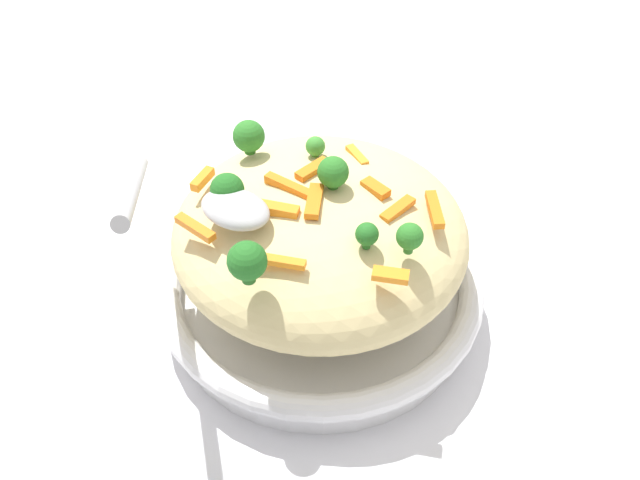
{
  "coord_description": "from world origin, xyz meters",
  "views": [
    {
      "loc": [
        0.23,
        -0.36,
        0.48
      ],
      "look_at": [
        0.0,
        0.0,
        0.09
      ],
      "focal_mm": 39.01,
      "sensor_mm": 36.0,
      "label": 1
    }
  ],
  "objects": [
    {
      "name": "carrot_piece_1",
      "position": [
        0.04,
        0.02,
        0.14
      ],
      "size": [
        0.03,
        0.02,
        0.01
      ],
      "primitive_type": "cube",
      "rotation": [
        0.0,
        0.0,
        6.01
      ],
      "color": "orange",
      "rests_on": "pasta_mound"
    },
    {
      "name": "broccoli_floret_1",
      "position": [
        -0.05,
        -0.05,
        0.15
      ],
      "size": [
        0.03,
        0.03,
        0.03
      ],
      "color": "#205B1C",
      "rests_on": "pasta_mound"
    },
    {
      "name": "carrot_piece_8",
      "position": [
        -0.06,
        -0.09,
        0.14
      ],
      "size": [
        0.04,
        0.01,
        0.01
      ],
      "primitive_type": "cube",
      "rotation": [
        0.0,
        0.0,
        6.16
      ],
      "color": "orange",
      "rests_on": "pasta_mound"
    },
    {
      "name": "broccoli_floret_5",
      "position": [
        0.09,
        -0.02,
        0.15
      ],
      "size": [
        0.02,
        0.02,
        0.02
      ],
      "color": "#296820",
      "rests_on": "pasta_mound"
    },
    {
      "name": "carrot_piece_2",
      "position": [
        0.01,
        -0.02,
        0.14
      ],
      "size": [
        0.03,
        0.04,
        0.01
      ],
      "primitive_type": "cube",
      "rotation": [
        0.0,
        0.0,
        5.17
      ],
      "color": "orange",
      "rests_on": "pasta_mound"
    },
    {
      "name": "carrot_piece_4",
      "position": [
        0.08,
        0.03,
        0.14
      ],
      "size": [
        0.03,
        0.04,
        0.01
      ],
      "primitive_type": "cube",
      "rotation": [
        0.0,
        0.0,
        2.2
      ],
      "color": "orange",
      "rests_on": "pasta_mound"
    },
    {
      "name": "serving_bowl",
      "position": [
        0.0,
        0.0,
        0.03
      ],
      "size": [
        0.29,
        0.29,
        0.05
      ],
      "color": "silver",
      "rests_on": "ground_plane"
    },
    {
      "name": "carrot_piece_10",
      "position": [
        0.0,
        0.06,
        0.14
      ],
      "size": [
        0.03,
        0.02,
        0.01
      ],
      "primitive_type": "cube",
      "rotation": [
        0.0,
        0.0,
        5.74
      ],
      "color": "orange",
      "rests_on": "pasta_mound"
    },
    {
      "name": "carrot_piece_3",
      "position": [
        -0.02,
        -0.04,
        0.14
      ],
      "size": [
        0.04,
        0.02,
        0.01
      ],
      "primitive_type": "cube",
      "rotation": [
        0.0,
        0.0,
        0.3
      ],
      "color": "orange",
      "rests_on": "pasta_mound"
    },
    {
      "name": "carrot_piece_9",
      "position": [
        -0.02,
        -0.01,
        0.14
      ],
      "size": [
        0.04,
        0.01,
        0.01
      ],
      "primitive_type": "cube",
      "rotation": [
        0.0,
        0.0,
        3.1
      ],
      "color": "orange",
      "rests_on": "pasta_mound"
    },
    {
      "name": "carrot_piece_0",
      "position": [
        0.06,
        0.01,
        0.14
      ],
      "size": [
        0.01,
        0.03,
        0.01
      ],
      "primitive_type": "cube",
      "rotation": [
        0.0,
        0.0,
        1.39
      ],
      "color": "orange",
      "rests_on": "pasta_mound"
    },
    {
      "name": "broccoli_floret_3",
      "position": [
        0.06,
        -0.03,
        0.15
      ],
      "size": [
        0.02,
        0.02,
        0.02
      ],
      "color": "#205B1C",
      "rests_on": "pasta_mound"
    },
    {
      "name": "pasta_mound",
      "position": [
        0.0,
        0.0,
        0.09
      ],
      "size": [
        0.25,
        0.24,
        0.1
      ],
      "primitive_type": "ellipsoid",
      "color": "#DBC689",
      "rests_on": "serving_bowl"
    },
    {
      "name": "broccoli_floret_6",
      "position": [
        0.01,
        -0.1,
        0.15
      ],
      "size": [
        0.03,
        0.03,
        0.03
      ],
      "color": "#205B1C",
      "rests_on": "pasta_mound"
    },
    {
      "name": "carrot_piece_6",
      "position": [
        -0.02,
        0.01,
        0.14
      ],
      "size": [
        0.02,
        0.03,
        0.01
      ],
      "primitive_type": "cube",
      "rotation": [
        0.0,
        0.0,
        1.36
      ],
      "color": "orange",
      "rests_on": "pasta_mound"
    },
    {
      "name": "carrot_piece_11",
      "position": [
        -0.09,
        -0.04,
        0.14
      ],
      "size": [
        0.01,
        0.03,
        0.01
      ],
      "primitive_type": "cube",
      "rotation": [
        0.0,
        0.0,
        4.86
      ],
      "color": "orange",
      "rests_on": "pasta_mound"
    },
    {
      "name": "broccoli_floret_0",
      "position": [
        -0.03,
        0.04,
        0.15
      ],
      "size": [
        0.02,
        0.02,
        0.02
      ],
      "color": "#377928",
      "rests_on": "pasta_mound"
    },
    {
      "name": "broccoli_floret_2",
      "position": [
        -0.08,
        0.02,
        0.15
      ],
      "size": [
        0.03,
        0.03,
        0.03
      ],
      "color": "#296820",
      "rests_on": "pasta_mound"
    },
    {
      "name": "serving_spoon",
      "position": [
        -0.05,
        -0.08,
        0.16
      ],
      "size": [
        0.13,
        0.12,
        0.07
      ],
      "color": "#B7B7BC",
      "rests_on": "pasta_mound"
    },
    {
      "name": "ground_plane",
      "position": [
        0.0,
        0.0,
        0.0
      ],
      "size": [
        2.4,
        2.4,
        0.0
      ],
      "primitive_type": "plane",
      "color": "silver"
    },
    {
      "name": "carrot_piece_5",
      "position": [
        0.09,
        -0.05,
        0.14
      ],
      "size": [
        0.03,
        0.02,
        0.01
      ],
      "primitive_type": "cube",
      "rotation": [
        0.0,
        0.0,
        0.38
      ],
      "color": "orange",
      "rests_on": "pasta_mound"
    },
    {
      "name": "carrot_piece_7",
      "position": [
        0.01,
        -0.08,
        0.14
      ],
      "size": [
        0.04,
        0.02,
        0.01
      ],
      "primitive_type": "cube",
      "rotation": [
        0.0,
        0.0,
        3.49
      ],
      "color": "orange",
      "rests_on": "pasta_mound"
    },
    {
      "name": "broccoli_floret_4",
      "position": [
        0.01,
        0.01,
        0.16
      ],
      "size": [
        0.02,
        0.02,
        0.03
      ],
      "color": "#296820",
      "rests_on": "pasta_mound"
    }
  ]
}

